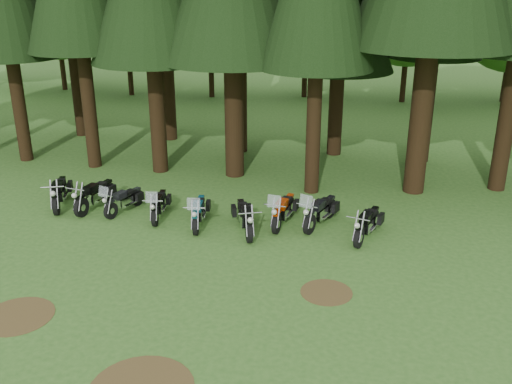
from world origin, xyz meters
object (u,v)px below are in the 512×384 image
Objects in this scene: motorcycle_0 at (60,193)px; motorcycle_6 at (283,211)px; motorcycle_3 at (159,206)px; motorcycle_4 at (199,213)px; motorcycle_1 at (95,196)px; motorcycle_5 at (245,218)px; motorcycle_2 at (124,201)px; motorcycle_8 at (367,225)px; motorcycle_7 at (320,212)px.

motorcycle_0 is 1.00× the size of motorcycle_6.
motorcycle_4 is at bearing -22.58° from motorcycle_3.
motorcycle_1 is 1.04× the size of motorcycle_4.
motorcycle_2 is at bearing 148.85° from motorcycle_5.
motorcycle_2 is 0.87× the size of motorcycle_6.
motorcycle_1 is 1.07× the size of motorcycle_8.
motorcycle_2 is at bearing -171.72° from motorcycle_6.
motorcycle_5 is (3.17, -0.61, 0.03)m from motorcycle_3.
motorcycle_8 is (9.66, -0.80, -0.02)m from motorcycle_1.
motorcycle_7 reaches higher than motorcycle_8.
motorcycle_7 reaches higher than motorcycle_0.
motorcycle_8 is at bearing -3.35° from motorcycle_6.
motorcycle_8 is at bearing 5.53° from motorcycle_1.
motorcycle_7 is at bearing 1.58° from motorcycle_4.
motorcycle_6 is (2.79, 0.59, 0.02)m from motorcycle_4.
motorcycle_2 is 0.89× the size of motorcycle_7.
motorcycle_0 is at bearing 163.55° from motorcycle_4.
motorcycle_0 is 1.04× the size of motorcycle_5.
motorcycle_6 reaches higher than motorcycle_0.
motorcycle_8 is at bearing -11.35° from motorcycle_3.
motorcycle_1 is 8.11m from motorcycle_7.
motorcycle_5 is 2.57m from motorcycle_7.
motorcycle_3 is 0.92× the size of motorcycle_6.
motorcycle_2 is 8.53m from motorcycle_8.
motorcycle_4 is 0.99× the size of motorcycle_7.
motorcycle_0 is at bearing -168.95° from motorcycle_1.
motorcycle_0 is 1.03× the size of motorcycle_4.
motorcycle_1 is at bearing -172.95° from motorcycle_6.
motorcycle_5 is at bearing -27.37° from motorcycle_0.
motorcycle_1 is 1.16× the size of motorcycle_2.
motorcycle_5 is 0.98× the size of motorcycle_7.
motorcycle_3 is at bearing -165.38° from motorcycle_8.
motorcycle_8 is at bearing -8.31° from motorcycle_4.
motorcycle_5 is at bearing 0.18° from motorcycle_1.
motorcycle_2 is 6.95m from motorcycle_7.
motorcycle_5 is 3.96m from motorcycle_8.
motorcycle_0 is 1.02× the size of motorcycle_7.
motorcycle_4 reaches higher than motorcycle_5.
motorcycle_4 is 1.64m from motorcycle_5.
motorcycle_4 is 1.01× the size of motorcycle_5.
motorcycle_7 is (8.11, -0.10, 0.00)m from motorcycle_1.
motorcycle_8 is (7.12, -0.40, 0.02)m from motorcycle_3.
motorcycle_3 reaches higher than motorcycle_5.
motorcycle_4 is 1.02× the size of motorcycle_8.
motorcycle_2 reaches higher than motorcycle_8.
motorcycle_3 is (3.92, -0.39, -0.05)m from motorcycle_0.
motorcycle_2 is 5.72m from motorcycle_6.
motorcycle_1 is 2.58m from motorcycle_3.
motorcycle_6 is at bearing 18.32° from motorcycle_2.
motorcycle_5 is (7.09, -1.00, -0.02)m from motorcycle_0.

